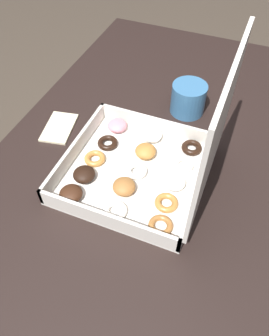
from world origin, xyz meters
TOP-DOWN VIEW (x-y plane):
  - ground_plane at (0.00, 0.00)m, footprint 8.00×8.00m
  - dining_table at (0.00, 0.00)m, footprint 1.28×0.75m
  - donut_box at (0.07, 0.03)m, footprint 0.31×0.32m
  - coffee_mug at (-0.20, 0.04)m, footprint 0.09×0.09m
  - paper_napkin at (0.00, -0.26)m, footprint 0.13×0.09m

SIDE VIEW (x-z plane):
  - ground_plane at x=0.00m, z-range 0.00..0.00m
  - dining_table at x=0.00m, z-range 0.28..1.06m
  - paper_napkin at x=0.00m, z-range 0.78..0.78m
  - coffee_mug at x=-0.20m, z-range 0.78..0.86m
  - donut_box at x=0.07m, z-range 0.67..1.01m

